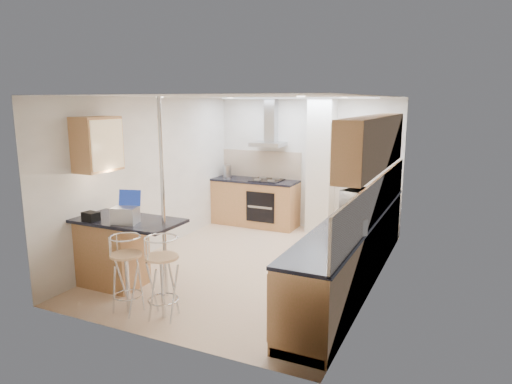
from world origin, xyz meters
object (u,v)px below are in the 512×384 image
at_px(microwave, 359,199).
at_px(laptop, 125,215).
at_px(bar_stool_near, 127,274).
at_px(bread_bin, 348,228).
at_px(bar_stool_end, 163,278).

relative_size(microwave, laptop, 1.64).
relative_size(bar_stool_near, bread_bin, 2.61).
distance_m(laptop, bread_bin, 2.72).
height_order(bar_stool_near, bar_stool_end, bar_stool_end).
distance_m(microwave, bar_stool_near, 3.35).
bearing_deg(bread_bin, laptop, -140.33).
distance_m(microwave, bar_stool_end, 3.03).
distance_m(bar_stool_near, bread_bin, 2.61).
xyz_separation_m(microwave, bread_bin, (0.20, -1.42, -0.04)).
height_order(laptop, bar_stool_end, laptop).
bearing_deg(microwave, bread_bin, -151.71).
bearing_deg(bar_stool_near, bar_stool_end, -11.23).
height_order(microwave, bread_bin, microwave).
bearing_deg(laptop, microwave, 25.80).
xyz_separation_m(laptop, bread_bin, (2.63, 0.71, -0.03)).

